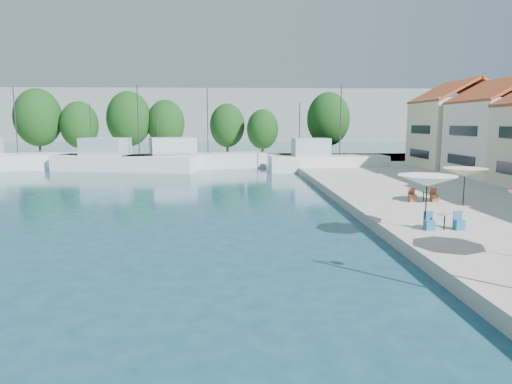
{
  "coord_description": "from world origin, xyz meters",
  "views": [
    {
      "loc": [
        -1.0,
        0.46,
        5.47
      ],
      "look_at": [
        0.14,
        26.0,
        1.62
      ],
      "focal_mm": 32.0,
      "sensor_mm": 36.0,
      "label": 1
    }
  ],
  "objects_px": {
    "trawler_03": "(191,160)",
    "trawler_04": "(325,162)",
    "umbrella_cream": "(465,172)",
    "umbrella_white": "(427,181)",
    "trawler_02": "(123,162)"
  },
  "relations": [
    {
      "from": "trawler_03",
      "to": "umbrella_white",
      "type": "relative_size",
      "value": 6.47
    },
    {
      "from": "trawler_03",
      "to": "umbrella_cream",
      "type": "height_order",
      "value": "trawler_03"
    },
    {
      "from": "umbrella_white",
      "to": "trawler_02",
      "type": "bearing_deg",
      "value": 123.25
    },
    {
      "from": "trawler_03",
      "to": "trawler_04",
      "type": "bearing_deg",
      "value": -30.88
    },
    {
      "from": "trawler_03",
      "to": "umbrella_cream",
      "type": "distance_m",
      "value": 35.24
    },
    {
      "from": "trawler_04",
      "to": "umbrella_cream",
      "type": "height_order",
      "value": "trawler_04"
    },
    {
      "from": "umbrella_cream",
      "to": "trawler_04",
      "type": "bearing_deg",
      "value": 97.77
    },
    {
      "from": "trawler_02",
      "to": "trawler_03",
      "type": "bearing_deg",
      "value": 28.65
    },
    {
      "from": "umbrella_white",
      "to": "umbrella_cream",
      "type": "relative_size",
      "value": 1.02
    },
    {
      "from": "trawler_04",
      "to": "umbrella_white",
      "type": "bearing_deg",
      "value": -96.45
    },
    {
      "from": "trawler_03",
      "to": "trawler_04",
      "type": "relative_size",
      "value": 1.3
    },
    {
      "from": "trawler_02",
      "to": "umbrella_white",
      "type": "distance_m",
      "value": 40.1
    },
    {
      "from": "trawler_03",
      "to": "trawler_04",
      "type": "distance_m",
      "value": 16.3
    },
    {
      "from": "trawler_04",
      "to": "umbrella_white",
      "type": "relative_size",
      "value": 4.97
    },
    {
      "from": "umbrella_white",
      "to": "umbrella_cream",
      "type": "bearing_deg",
      "value": 51.59
    }
  ]
}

